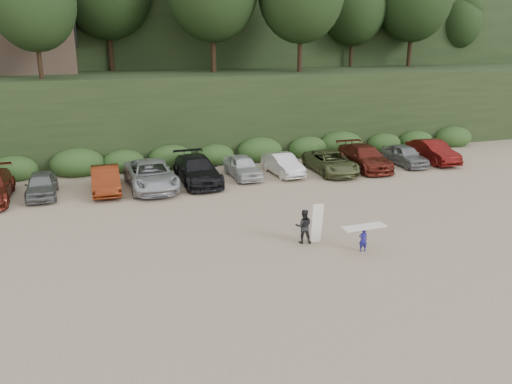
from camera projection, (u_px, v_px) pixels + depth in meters
name	position (u px, v px, depth m)	size (l,w,h in m)	color
ground	(277.00, 239.00, 22.23)	(120.00, 120.00, 0.00)	tan
hillside_backdrop	(153.00, 12.00, 51.45)	(90.00, 41.50, 28.00)	black
parked_cars	(162.00, 174.00, 29.92)	(39.22, 6.08, 1.65)	#98989C
child_surfer	(363.00, 234.00, 20.70)	(1.89, 0.58, 1.13)	navy
adult_surfer	(305.00, 226.00, 21.58)	(1.22, 0.79, 1.79)	black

